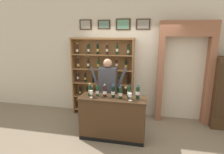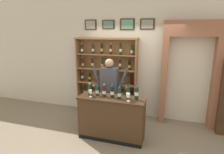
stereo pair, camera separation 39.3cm
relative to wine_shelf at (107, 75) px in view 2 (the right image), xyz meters
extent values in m
cube|color=#7A6B56|center=(0.70, -1.21, -1.15)|extent=(14.00, 14.00, 0.02)
cube|color=beige|center=(0.70, 0.22, 0.58)|extent=(12.00, 0.16, 3.45)
cube|color=#382316|center=(-0.50, 0.12, 1.38)|extent=(0.34, 0.02, 0.27)
cube|color=gray|center=(-0.50, 0.11, 1.38)|extent=(0.28, 0.01, 0.22)
cube|color=#382316|center=(0.02, 0.12, 1.38)|extent=(0.35, 0.02, 0.24)
cube|color=slate|center=(0.02, 0.11, 1.38)|extent=(0.28, 0.01, 0.19)
cube|color=#382316|center=(0.54, 0.12, 1.38)|extent=(0.39, 0.02, 0.30)
cube|color=#5A9477|center=(0.54, 0.11, 1.38)|extent=(0.31, 0.01, 0.24)
cube|color=#382316|center=(1.06, 0.12, 1.38)|extent=(0.37, 0.02, 0.27)
cube|color=gray|center=(1.06, 0.11, 1.38)|extent=(0.29, 0.01, 0.22)
cube|color=olive|center=(-0.84, -0.04, -0.05)|extent=(0.03, 0.30, 2.18)
cube|color=olive|center=(0.84, -0.04, -0.05)|extent=(0.03, 0.30, 2.18)
cube|color=olive|center=(0.00, 0.11, -0.05)|extent=(1.72, 0.02, 2.18)
cube|color=olive|center=(0.00, -0.04, -1.03)|extent=(1.66, 0.29, 0.03)
cylinder|color=black|center=(-0.67, -0.07, -0.90)|extent=(0.07, 0.07, 0.23)
sphere|color=black|center=(-0.67, -0.07, -0.78)|extent=(0.07, 0.07, 0.07)
cylinder|color=black|center=(-0.67, -0.07, -0.75)|extent=(0.03, 0.03, 0.06)
cylinder|color=#B79338|center=(-0.67, -0.07, -0.73)|extent=(0.03, 0.03, 0.03)
cylinder|color=silver|center=(-0.67, -0.07, -0.92)|extent=(0.07, 0.07, 0.08)
cylinder|color=black|center=(-0.43, -0.04, -0.89)|extent=(0.07, 0.07, 0.25)
sphere|color=black|center=(-0.43, -0.04, -0.76)|extent=(0.07, 0.07, 0.07)
cylinder|color=black|center=(-0.43, -0.04, -0.74)|extent=(0.03, 0.03, 0.07)
cylinder|color=#B79338|center=(-0.43, -0.04, -0.71)|extent=(0.03, 0.03, 0.03)
cylinder|color=tan|center=(-0.43, -0.04, -0.89)|extent=(0.07, 0.07, 0.08)
cylinder|color=#19381E|center=(-0.17, 0.00, -0.90)|extent=(0.07, 0.07, 0.24)
sphere|color=#19381E|center=(-0.17, 0.00, -0.77)|extent=(0.07, 0.07, 0.07)
cylinder|color=#19381E|center=(-0.17, 0.00, -0.74)|extent=(0.03, 0.03, 0.07)
cylinder|color=#99999E|center=(-0.17, 0.00, -0.71)|extent=(0.03, 0.03, 0.03)
cylinder|color=silver|center=(-0.17, 0.00, -0.91)|extent=(0.07, 0.07, 0.08)
cylinder|color=black|center=(0.15, -0.03, -0.90)|extent=(0.07, 0.07, 0.23)
sphere|color=black|center=(0.15, -0.03, -0.78)|extent=(0.07, 0.07, 0.07)
cylinder|color=black|center=(0.15, -0.03, -0.75)|extent=(0.03, 0.03, 0.08)
cylinder|color=#B79338|center=(0.15, -0.03, -0.72)|extent=(0.03, 0.03, 0.03)
cylinder|color=black|center=(0.15, -0.03, -0.90)|extent=(0.07, 0.07, 0.07)
cylinder|color=black|center=(0.44, -0.05, -0.90)|extent=(0.07, 0.07, 0.23)
sphere|color=black|center=(0.44, -0.05, -0.78)|extent=(0.07, 0.07, 0.07)
cylinder|color=black|center=(0.44, -0.05, -0.76)|extent=(0.02, 0.02, 0.06)
cylinder|color=#99999E|center=(0.44, -0.05, -0.74)|extent=(0.03, 0.03, 0.03)
cylinder|color=silver|center=(0.44, -0.05, -0.90)|extent=(0.07, 0.07, 0.07)
cylinder|color=#19381E|center=(0.66, -0.05, -0.90)|extent=(0.07, 0.07, 0.23)
sphere|color=#19381E|center=(0.66, -0.05, -0.78)|extent=(0.07, 0.07, 0.07)
cylinder|color=#19381E|center=(0.66, -0.05, -0.75)|extent=(0.03, 0.03, 0.06)
cylinder|color=#99999E|center=(0.66, -0.05, -0.73)|extent=(0.03, 0.03, 0.03)
cylinder|color=silver|center=(0.66, -0.05, -0.90)|extent=(0.07, 0.07, 0.07)
cube|color=olive|center=(0.00, -0.04, -0.63)|extent=(1.66, 0.29, 0.02)
cylinder|color=black|center=(-0.68, -0.03, -0.51)|extent=(0.07, 0.07, 0.21)
sphere|color=black|center=(-0.68, -0.03, -0.40)|extent=(0.07, 0.07, 0.07)
cylinder|color=black|center=(-0.68, -0.03, -0.37)|extent=(0.03, 0.03, 0.07)
cylinder|color=black|center=(-0.68, -0.03, -0.34)|extent=(0.03, 0.03, 0.03)
cylinder|color=tan|center=(-0.68, -0.03, -0.53)|extent=(0.07, 0.07, 0.07)
cylinder|color=black|center=(-0.46, -0.01, -0.50)|extent=(0.07, 0.07, 0.22)
sphere|color=black|center=(-0.46, -0.01, -0.39)|extent=(0.07, 0.07, 0.07)
cylinder|color=black|center=(-0.46, -0.01, -0.37)|extent=(0.03, 0.03, 0.06)
cylinder|color=maroon|center=(-0.46, -0.01, -0.35)|extent=(0.03, 0.03, 0.03)
cylinder|color=black|center=(-0.46, -0.01, -0.52)|extent=(0.07, 0.07, 0.07)
cylinder|color=black|center=(-0.22, -0.02, -0.51)|extent=(0.07, 0.07, 0.22)
sphere|color=black|center=(-0.22, -0.02, -0.39)|extent=(0.07, 0.07, 0.07)
cylinder|color=black|center=(-0.22, -0.02, -0.36)|extent=(0.03, 0.03, 0.07)
cylinder|color=#B79338|center=(-0.22, -0.02, -0.33)|extent=(0.03, 0.03, 0.03)
cylinder|color=black|center=(-0.22, -0.02, -0.51)|extent=(0.07, 0.07, 0.07)
cylinder|color=black|center=(0.00, -0.07, -0.50)|extent=(0.07, 0.07, 0.22)
sphere|color=black|center=(0.00, -0.07, -0.39)|extent=(0.07, 0.07, 0.07)
cylinder|color=black|center=(0.00, -0.07, -0.35)|extent=(0.03, 0.03, 0.08)
cylinder|color=navy|center=(0.00, -0.07, -0.32)|extent=(0.03, 0.03, 0.03)
cylinder|color=black|center=(0.00, -0.07, -0.51)|extent=(0.07, 0.07, 0.07)
cylinder|color=black|center=(0.26, -0.03, -0.51)|extent=(0.07, 0.07, 0.21)
sphere|color=black|center=(0.26, -0.03, -0.39)|extent=(0.07, 0.07, 0.07)
cylinder|color=black|center=(0.26, -0.03, -0.36)|extent=(0.03, 0.03, 0.08)
cylinder|color=#99999E|center=(0.26, -0.03, -0.33)|extent=(0.03, 0.03, 0.03)
cylinder|color=tan|center=(0.26, -0.03, -0.51)|extent=(0.07, 0.07, 0.07)
cylinder|color=black|center=(0.46, -0.01, -0.50)|extent=(0.07, 0.07, 0.22)
sphere|color=black|center=(0.46, -0.01, -0.39)|extent=(0.07, 0.07, 0.07)
cylinder|color=black|center=(0.46, -0.01, -0.35)|extent=(0.03, 0.03, 0.08)
cylinder|color=#B79338|center=(0.46, -0.01, -0.32)|extent=(0.03, 0.03, 0.03)
cylinder|color=beige|center=(0.46, -0.01, -0.50)|extent=(0.07, 0.07, 0.07)
cylinder|color=#19381E|center=(0.72, -0.01, -0.51)|extent=(0.07, 0.07, 0.20)
sphere|color=#19381E|center=(0.72, -0.01, -0.41)|extent=(0.07, 0.07, 0.07)
cylinder|color=#19381E|center=(0.72, -0.01, -0.38)|extent=(0.03, 0.03, 0.07)
cylinder|color=navy|center=(0.72, -0.01, -0.35)|extent=(0.04, 0.04, 0.03)
cylinder|color=black|center=(0.72, -0.01, -0.54)|extent=(0.07, 0.07, 0.06)
cube|color=olive|center=(0.00, -0.04, -0.22)|extent=(1.66, 0.29, 0.02)
cylinder|color=black|center=(-0.72, -0.06, -0.10)|extent=(0.06, 0.06, 0.22)
sphere|color=black|center=(-0.72, -0.06, 0.02)|extent=(0.06, 0.06, 0.06)
cylinder|color=black|center=(-0.72, -0.06, 0.04)|extent=(0.03, 0.03, 0.06)
cylinder|color=#99999E|center=(-0.72, -0.06, 0.06)|extent=(0.03, 0.03, 0.03)
cylinder|color=silver|center=(-0.72, -0.06, -0.09)|extent=(0.06, 0.06, 0.07)
cylinder|color=black|center=(-0.51, -0.03, -0.10)|extent=(0.06, 0.06, 0.22)
sphere|color=black|center=(-0.51, -0.03, 0.01)|extent=(0.06, 0.06, 0.06)
cylinder|color=black|center=(-0.51, -0.03, 0.04)|extent=(0.03, 0.03, 0.06)
cylinder|color=maroon|center=(-0.51, -0.03, 0.06)|extent=(0.03, 0.03, 0.03)
cylinder|color=tan|center=(-0.51, -0.03, -0.11)|extent=(0.06, 0.06, 0.07)
cylinder|color=black|center=(-0.28, -0.04, -0.09)|extent=(0.06, 0.06, 0.23)
sphere|color=black|center=(-0.28, -0.04, 0.03)|extent=(0.06, 0.06, 0.06)
cylinder|color=black|center=(-0.28, -0.04, 0.06)|extent=(0.02, 0.02, 0.07)
cylinder|color=#99999E|center=(-0.28, -0.04, 0.08)|extent=(0.03, 0.03, 0.03)
cylinder|color=black|center=(-0.28, -0.04, -0.12)|extent=(0.06, 0.06, 0.07)
cylinder|color=black|center=(-0.10, -0.01, -0.10)|extent=(0.06, 0.06, 0.23)
sphere|color=black|center=(-0.10, -0.01, 0.02)|extent=(0.06, 0.06, 0.06)
cylinder|color=black|center=(-0.10, -0.01, 0.06)|extent=(0.03, 0.03, 0.08)
cylinder|color=#B79338|center=(-0.10, -0.01, 0.09)|extent=(0.03, 0.03, 0.03)
cylinder|color=tan|center=(-0.10, -0.01, -0.10)|extent=(0.06, 0.06, 0.07)
cylinder|color=#19381E|center=(0.10, -0.01, -0.10)|extent=(0.06, 0.06, 0.21)
sphere|color=#19381E|center=(0.10, -0.01, 0.01)|extent=(0.06, 0.06, 0.06)
cylinder|color=#19381E|center=(0.10, -0.01, 0.04)|extent=(0.03, 0.03, 0.07)
cylinder|color=#B79338|center=(0.10, -0.01, 0.06)|extent=(0.03, 0.03, 0.03)
cylinder|color=beige|center=(0.10, -0.01, -0.13)|extent=(0.06, 0.06, 0.07)
cylinder|color=black|center=(0.32, -0.06, -0.10)|extent=(0.06, 0.06, 0.23)
sphere|color=black|center=(0.32, -0.06, 0.02)|extent=(0.06, 0.06, 0.06)
cylinder|color=black|center=(0.32, -0.06, 0.04)|extent=(0.03, 0.03, 0.06)
cylinder|color=#B79338|center=(0.32, -0.06, 0.06)|extent=(0.03, 0.03, 0.03)
cylinder|color=beige|center=(0.32, -0.06, -0.11)|extent=(0.06, 0.06, 0.07)
cylinder|color=black|center=(0.49, -0.06, -0.10)|extent=(0.06, 0.06, 0.22)
sphere|color=black|center=(0.49, -0.06, 0.01)|extent=(0.06, 0.06, 0.06)
cylinder|color=black|center=(0.49, -0.06, 0.04)|extent=(0.02, 0.02, 0.07)
cylinder|color=maroon|center=(0.49, -0.06, 0.07)|extent=(0.03, 0.03, 0.03)
cylinder|color=tan|center=(0.49, -0.06, -0.13)|extent=(0.06, 0.06, 0.07)
cylinder|color=black|center=(0.71, -0.01, -0.10)|extent=(0.06, 0.06, 0.23)
sphere|color=black|center=(0.71, -0.01, 0.02)|extent=(0.06, 0.06, 0.06)
cylinder|color=black|center=(0.71, -0.01, 0.06)|extent=(0.03, 0.03, 0.08)
cylinder|color=maroon|center=(0.71, -0.01, 0.09)|extent=(0.03, 0.03, 0.03)
cylinder|color=black|center=(0.71, -0.01, -0.13)|extent=(0.06, 0.06, 0.07)
cube|color=olive|center=(0.00, -0.04, 0.18)|extent=(1.66, 0.29, 0.02)
cylinder|color=black|center=(-0.70, -0.06, 0.31)|extent=(0.07, 0.07, 0.23)
sphere|color=black|center=(-0.70, -0.06, 0.43)|extent=(0.07, 0.07, 0.07)
cylinder|color=black|center=(-0.70, -0.06, 0.46)|extent=(0.03, 0.03, 0.08)
cylinder|color=#99999E|center=(-0.70, -0.06, 0.49)|extent=(0.03, 0.03, 0.03)
cylinder|color=tan|center=(-0.70, -0.06, 0.28)|extent=(0.07, 0.07, 0.07)
cylinder|color=black|center=(-0.41, -0.03, 0.31)|extent=(0.07, 0.07, 0.23)
sphere|color=black|center=(-0.41, -0.03, 0.43)|extent=(0.07, 0.07, 0.07)
cylinder|color=black|center=(-0.41, -0.03, 0.45)|extent=(0.03, 0.03, 0.06)
cylinder|color=navy|center=(-0.41, -0.03, 0.48)|extent=(0.03, 0.03, 0.03)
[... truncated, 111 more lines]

